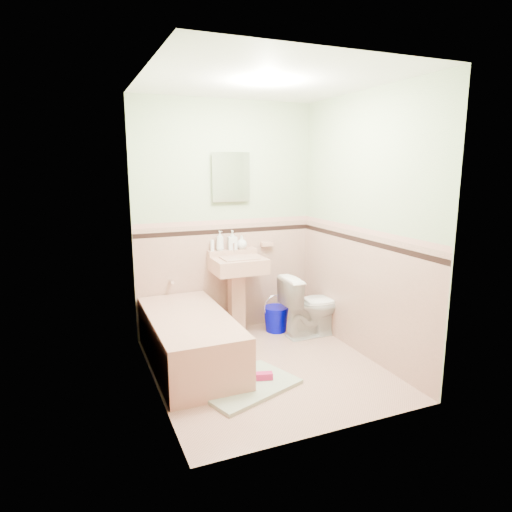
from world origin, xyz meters
name	(u,v)px	position (x,y,z in m)	size (l,w,h in m)	color
floor	(266,367)	(0.00, 0.00, 0.00)	(2.20, 2.20, 0.00)	tan
ceiling	(268,80)	(0.00, 0.00, 2.50)	(2.20, 2.20, 0.00)	white
wall_back	(226,219)	(0.00, 1.10, 1.25)	(2.50, 2.50, 0.00)	#F2E4C5
wall_front	(337,257)	(0.00, -1.10, 1.25)	(2.50, 2.50, 0.00)	#F2E4C5
wall_left	(150,240)	(-1.00, 0.00, 1.25)	(2.50, 2.50, 0.00)	#F2E4C5
wall_right	(363,227)	(1.00, 0.00, 1.25)	(2.50, 2.50, 0.00)	#F2E4C5
wainscot_back	(227,277)	(0.00, 1.09, 0.60)	(2.00, 2.00, 0.00)	tan
wainscot_front	(333,351)	(0.00, -1.09, 0.60)	(2.00, 2.00, 0.00)	tan
wainscot_left	(155,319)	(-0.99, 0.00, 0.60)	(2.20, 2.20, 0.00)	tan
wainscot_right	(359,293)	(0.99, 0.00, 0.60)	(2.20, 2.20, 0.00)	tan
accent_back	(227,231)	(0.00, 1.08, 1.12)	(2.00, 2.00, 0.00)	black
accent_front	(335,276)	(0.00, -1.08, 1.12)	(2.00, 2.00, 0.00)	black
accent_left	(153,257)	(-0.98, 0.00, 1.12)	(2.20, 2.20, 0.00)	black
accent_right	(361,241)	(0.98, 0.00, 1.12)	(2.20, 2.20, 0.00)	black
cap_back	(226,222)	(0.00, 1.08, 1.22)	(2.00, 2.00, 0.00)	tan
cap_front	(335,261)	(0.00, -1.08, 1.22)	(2.00, 2.00, 0.00)	tan
cap_left	(153,244)	(-0.98, 0.00, 1.22)	(2.20, 2.20, 0.00)	tan
cap_right	(362,230)	(0.98, 0.00, 1.22)	(2.20, 2.20, 0.00)	tan
bathtub	(190,342)	(-0.63, 0.33, 0.23)	(0.70, 1.50, 0.45)	tan
tub_faucet	(171,281)	(-0.63, 1.05, 0.63)	(0.04, 0.04, 0.12)	silver
sink	(238,297)	(0.05, 0.86, 0.43)	(0.55, 0.48, 0.86)	tan
sink_faucet	(234,247)	(0.05, 1.00, 0.95)	(0.02, 0.02, 0.10)	silver
medicine_cabinet	(231,177)	(0.05, 1.07, 1.70)	(0.36, 0.04, 0.45)	white
soap_dish	(267,244)	(0.47, 1.06, 0.95)	(0.13, 0.08, 0.04)	tan
soap_bottle_left	(220,241)	(-0.09, 1.04, 1.03)	(0.08, 0.08, 0.21)	#B2B2B2
soap_bottle_mid	(232,240)	(0.05, 1.04, 1.03)	(0.09, 0.10, 0.21)	#B2B2B2
soap_bottle_right	(242,242)	(0.16, 1.04, 0.99)	(0.11, 0.11, 0.15)	#B2B2B2
tube	(212,245)	(-0.18, 1.04, 0.98)	(0.04, 0.04, 0.12)	white
toilet	(311,305)	(0.78, 0.55, 0.34)	(0.38, 0.66, 0.68)	white
bucket	(276,319)	(0.48, 0.81, 0.14)	(0.28, 0.28, 0.28)	#0001BC
bath_mat	(247,386)	(-0.31, -0.28, 0.02)	(0.81, 0.54, 0.03)	#94A085
shoe	(264,376)	(-0.14, -0.26, 0.06)	(0.14, 0.07, 0.06)	#BF1E59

